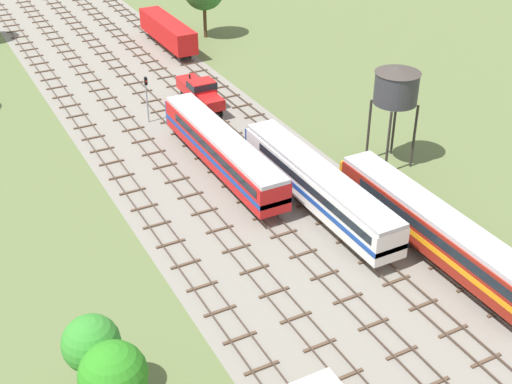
{
  "coord_description": "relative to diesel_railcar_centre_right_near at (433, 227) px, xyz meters",
  "views": [
    {
      "loc": [
        -23.14,
        1.55,
        31.14
      ],
      "look_at": [
        0.0,
        45.21,
        1.5
      ],
      "focal_mm": 48.23,
      "sensor_mm": 36.0,
      "label": 1
    }
  ],
  "objects": [
    {
      "name": "freight_boxcar_centre_right_farther",
      "position": [
        0.01,
        53.48,
        -0.15
      ],
      "size": [
        2.87,
        14.0,
        3.6
      ],
      "color": "red",
      "rests_on": "ground"
    },
    {
      "name": "diesel_railcar_centre_left_midfar",
      "position": [
        -8.46,
        18.82,
        0.0
      ],
      "size": [
        2.96,
        20.5,
        3.8
      ],
      "color": "red",
      "rests_on": "ground"
    },
    {
      "name": "track_centre_right",
      "position": [
        -0.0,
        24.07,
        -2.46
      ],
      "size": [
        2.4,
        126.0,
        0.29
      ],
      "color": "#47382D",
      "rests_on": "ground"
    },
    {
      "name": "lineside_tree_2",
      "position": [
        -26.43,
        -2.14,
        1.78
      ],
      "size": [
        3.31,
        3.31,
        6.06
      ],
      "color": "#4C331E",
      "rests_on": "ground"
    },
    {
      "name": "diesel_railcar_centre_mid",
      "position": [
        -4.23,
        9.41,
        0.0
      ],
      "size": [
        2.96,
        20.5,
        3.8
      ],
      "color": "white",
      "rests_on": "ground"
    },
    {
      "name": "lineside_tree_0",
      "position": [
        -26.07,
        -4.92,
        1.71
      ],
      "size": [
        3.73,
        3.73,
        6.19
      ],
      "color": "#4C331E",
      "rests_on": "ground"
    },
    {
      "name": "ground_plane",
      "position": [
        -8.46,
        23.07,
        -2.6
      ],
      "size": [
        480.0,
        480.0,
        0.0
      ],
      "primitive_type": "plane",
      "color": "#5B6B3D"
    },
    {
      "name": "ballast_bed",
      "position": [
        -8.46,
        23.07,
        -2.59
      ],
      "size": [
        20.92,
        176.0,
        0.01
      ],
      "primitive_type": "cube",
      "color": "gray",
      "rests_on": "ground"
    },
    {
      "name": "water_tower",
      "position": [
        6.28,
        13.35,
        5.18
      ],
      "size": [
        4.15,
        4.15,
        9.57
      ],
      "color": "#2D2826",
      "rests_on": "ground"
    },
    {
      "name": "signal_post_nearest",
      "position": [
        -10.58,
        32.56,
        0.7
      ],
      "size": [
        0.28,
        0.47,
        5.18
      ],
      "color": "gray",
      "rests_on": "ground"
    },
    {
      "name": "track_far_left",
      "position": [
        -16.92,
        24.07,
        -2.46
      ],
      "size": [
        2.4,
        126.0,
        0.29
      ],
      "color": "#47382D",
      "rests_on": "ground"
    },
    {
      "name": "diesel_railcar_centre_right_near",
      "position": [
        0.0,
        0.0,
        0.0
      ],
      "size": [
        2.96,
        20.5,
        3.8
      ],
      "color": "maroon",
      "rests_on": "ground"
    },
    {
      "name": "track_centre_left",
      "position": [
        -8.46,
        24.07,
        -2.46
      ],
      "size": [
        2.4,
        126.0,
        0.29
      ],
      "color": "#47382D",
      "rests_on": "ground"
    },
    {
      "name": "track_left",
      "position": [
        -12.69,
        24.07,
        -2.46
      ],
      "size": [
        2.4,
        126.0,
        0.29
      ],
      "color": "#47382D",
      "rests_on": "ground"
    },
    {
      "name": "track_centre",
      "position": [
        -4.23,
        24.07,
        -2.46
      ],
      "size": [
        2.4,
        126.0,
        0.29
      ],
      "color": "#47382D",
      "rests_on": "ground"
    },
    {
      "name": "shunter_loco_centre_far",
      "position": [
        -4.23,
        33.22,
        -0.59
      ],
      "size": [
        2.74,
        8.46,
        3.1
      ],
      "color": "red",
      "rests_on": "ground"
    }
  ]
}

